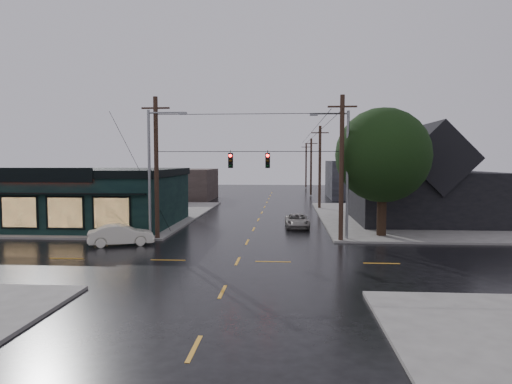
# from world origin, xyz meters

# --- Properties ---
(ground_plane) EXTENTS (160.00, 160.00, 0.00)m
(ground_plane) POSITION_xyz_m (0.00, 0.00, 0.00)
(ground_plane) COLOR black
(sidewalk_nw) EXTENTS (28.00, 28.00, 0.15)m
(sidewalk_nw) POSITION_xyz_m (-20.00, 20.00, 0.07)
(sidewalk_nw) COLOR slate
(sidewalk_nw) RESTS_ON ground
(sidewalk_ne) EXTENTS (28.00, 28.00, 0.15)m
(sidewalk_ne) POSITION_xyz_m (20.00, 20.00, 0.07)
(sidewalk_ne) COLOR slate
(sidewalk_ne) RESTS_ON ground
(pizza_shop) EXTENTS (16.30, 12.34, 4.90)m
(pizza_shop) POSITION_xyz_m (-15.00, 12.94, 2.56)
(pizza_shop) COLOR black
(pizza_shop) RESTS_ON ground
(ne_building) EXTENTS (12.60, 11.60, 8.75)m
(ne_building) POSITION_xyz_m (15.00, 17.00, 4.47)
(ne_building) COLOR black
(ne_building) RESTS_ON ground
(corner_tree) EXTENTS (6.93, 6.93, 9.38)m
(corner_tree) POSITION_xyz_m (9.72, 8.69, 6.04)
(corner_tree) COLOR black
(corner_tree) RESTS_ON ground
(utility_pole_nw) EXTENTS (2.00, 0.32, 10.15)m
(utility_pole_nw) POSITION_xyz_m (-6.50, 6.50, 0.00)
(utility_pole_nw) COLOR black
(utility_pole_nw) RESTS_ON ground
(utility_pole_ne) EXTENTS (2.00, 0.32, 10.15)m
(utility_pole_ne) POSITION_xyz_m (6.50, 6.50, 0.00)
(utility_pole_ne) COLOR black
(utility_pole_ne) RESTS_ON ground
(utility_pole_far_a) EXTENTS (2.00, 0.32, 9.65)m
(utility_pole_far_a) POSITION_xyz_m (6.50, 28.00, 0.00)
(utility_pole_far_a) COLOR black
(utility_pole_far_a) RESTS_ON ground
(utility_pole_far_b) EXTENTS (2.00, 0.32, 9.15)m
(utility_pole_far_b) POSITION_xyz_m (6.50, 48.00, 0.00)
(utility_pole_far_b) COLOR black
(utility_pole_far_b) RESTS_ON ground
(utility_pole_far_c) EXTENTS (2.00, 0.32, 9.15)m
(utility_pole_far_c) POSITION_xyz_m (6.50, 68.00, 0.00)
(utility_pole_far_c) COLOR black
(utility_pole_far_c) RESTS_ON ground
(span_signal_assembly) EXTENTS (13.00, 0.48, 1.23)m
(span_signal_assembly) POSITION_xyz_m (0.10, 6.50, 5.70)
(span_signal_assembly) COLOR black
(span_signal_assembly) RESTS_ON ground
(streetlight_nw) EXTENTS (5.40, 0.30, 9.15)m
(streetlight_nw) POSITION_xyz_m (-6.80, 5.80, 0.00)
(streetlight_nw) COLOR gray
(streetlight_nw) RESTS_ON ground
(streetlight_ne) EXTENTS (5.40, 0.30, 9.15)m
(streetlight_ne) POSITION_xyz_m (7.00, 7.20, 0.00)
(streetlight_ne) COLOR gray
(streetlight_ne) RESTS_ON ground
(bg_building_west) EXTENTS (12.00, 10.00, 4.40)m
(bg_building_west) POSITION_xyz_m (-14.00, 40.00, 2.20)
(bg_building_west) COLOR #352926
(bg_building_west) RESTS_ON ground
(bg_building_east) EXTENTS (14.00, 12.00, 5.60)m
(bg_building_east) POSITION_xyz_m (16.00, 45.00, 2.80)
(bg_building_east) COLOR black
(bg_building_east) RESTS_ON ground
(sedan_cream) EXTENTS (4.51, 2.89, 1.40)m
(sedan_cream) POSITION_xyz_m (-8.31, 4.26, 0.70)
(sedan_cream) COLOR #EBE9CF
(sedan_cream) RESTS_ON ground
(suv_silver) EXTENTS (2.10, 4.28, 1.17)m
(suv_silver) POSITION_xyz_m (3.61, 13.02, 0.58)
(suv_silver) COLOR gray
(suv_silver) RESTS_ON ground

